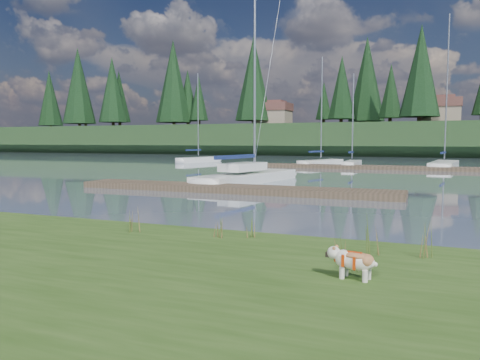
% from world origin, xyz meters
% --- Properties ---
extents(ground, '(200.00, 200.00, 0.00)m').
position_xyz_m(ground, '(0.00, 30.00, 0.00)').
color(ground, slate).
rests_on(ground, ground).
extents(bank, '(60.00, 9.00, 0.35)m').
position_xyz_m(bank, '(0.00, -6.00, 0.17)').
color(bank, '#37551E').
rests_on(bank, ground).
extents(ridge, '(200.00, 20.00, 5.00)m').
position_xyz_m(ridge, '(0.00, 73.00, 2.50)').
color(ridge, '#1B3218').
rests_on(ridge, ground).
extents(bulldog, '(0.79, 0.39, 0.47)m').
position_xyz_m(bulldog, '(3.82, -4.38, 0.64)').
color(bulldog, silver).
rests_on(bulldog, bank).
extents(sailboat_main, '(3.57, 10.32, 14.44)m').
position_xyz_m(sailboat_main, '(-4.92, 14.62, 0.42)').
color(sailboat_main, white).
rests_on(sailboat_main, ground).
extents(dock_near, '(16.00, 2.00, 0.30)m').
position_xyz_m(dock_near, '(-4.00, 9.00, 0.15)').
color(dock_near, '#4C3D2C').
rests_on(dock_near, ground).
extents(dock_far, '(26.00, 2.20, 0.30)m').
position_xyz_m(dock_far, '(2.00, 30.00, 0.15)').
color(dock_far, '#4C3D2C').
rests_on(dock_far, ground).
extents(sailboat_bg_0, '(3.05, 6.96, 10.06)m').
position_xyz_m(sailboat_bg_0, '(-19.34, 36.23, 0.33)').
color(sailboat_bg_0, white).
rests_on(sailboat_bg_0, ground).
extents(sailboat_bg_1, '(3.72, 7.07, 10.59)m').
position_xyz_m(sailboat_bg_1, '(-4.89, 34.35, 0.33)').
color(sailboat_bg_1, white).
rests_on(sailboat_bg_1, ground).
extents(sailboat_bg_2, '(1.13, 5.60, 8.68)m').
position_xyz_m(sailboat_bg_2, '(-1.91, 33.05, 0.34)').
color(sailboat_bg_2, white).
rests_on(sailboat_bg_2, ground).
extents(sailboat_bg_3, '(2.93, 9.55, 13.64)m').
position_xyz_m(sailboat_bg_3, '(6.09, 35.04, 0.32)').
color(sailboat_bg_3, white).
rests_on(sailboat_bg_3, ground).
extents(weed_0, '(0.17, 0.14, 0.57)m').
position_xyz_m(weed_0, '(0.64, -2.37, 0.59)').
color(weed_0, '#475B23').
rests_on(weed_0, bank).
extents(weed_1, '(0.17, 0.14, 0.51)m').
position_xyz_m(weed_1, '(1.28, -2.13, 0.57)').
color(weed_1, '#475B23').
rests_on(weed_1, bank).
extents(weed_2, '(0.17, 0.14, 0.79)m').
position_xyz_m(weed_2, '(3.90, -2.74, 0.68)').
color(weed_2, '#475B23').
rests_on(weed_2, bank).
extents(weed_3, '(0.17, 0.14, 0.62)m').
position_xyz_m(weed_3, '(-1.42, -2.58, 0.61)').
color(weed_3, '#475B23').
rests_on(weed_3, bank).
extents(weed_4, '(0.17, 0.14, 0.42)m').
position_xyz_m(weed_4, '(3.34, -2.84, 0.52)').
color(weed_4, '#475B23').
rests_on(weed_4, bank).
extents(weed_5, '(0.17, 0.14, 0.71)m').
position_xyz_m(weed_5, '(4.84, -2.61, 0.65)').
color(weed_5, '#475B23').
rests_on(weed_5, bank).
extents(mud_lip, '(60.00, 0.50, 0.14)m').
position_xyz_m(mud_lip, '(0.00, -1.60, 0.07)').
color(mud_lip, '#33281C').
rests_on(mud_lip, ground).
extents(conifer_0, '(5.72, 5.72, 14.15)m').
position_xyz_m(conifer_0, '(-55.00, 67.00, 12.64)').
color(conifer_0, '#382619').
rests_on(conifer_0, ridge).
extents(conifer_1, '(4.40, 4.40, 11.30)m').
position_xyz_m(conifer_1, '(-40.00, 71.00, 11.28)').
color(conifer_1, '#382619').
rests_on(conifer_1, ridge).
extents(conifer_2, '(6.60, 6.60, 16.05)m').
position_xyz_m(conifer_2, '(-25.00, 68.00, 13.54)').
color(conifer_2, '#382619').
rests_on(conifer_2, ridge).
extents(conifer_3, '(4.84, 4.84, 12.25)m').
position_xyz_m(conifer_3, '(-10.00, 72.00, 11.74)').
color(conifer_3, '#382619').
rests_on(conifer_3, ridge).
extents(conifer_4, '(6.16, 6.16, 15.10)m').
position_xyz_m(conifer_4, '(3.00, 66.00, 13.09)').
color(conifer_4, '#382619').
rests_on(conifer_4, ridge).
extents(house_0, '(6.30, 5.30, 4.65)m').
position_xyz_m(house_0, '(-22.00, 70.00, 7.31)').
color(house_0, gray).
rests_on(house_0, ridge).
extents(house_1, '(6.30, 5.30, 4.65)m').
position_xyz_m(house_1, '(6.00, 71.00, 7.31)').
color(house_1, gray).
rests_on(house_1, ridge).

